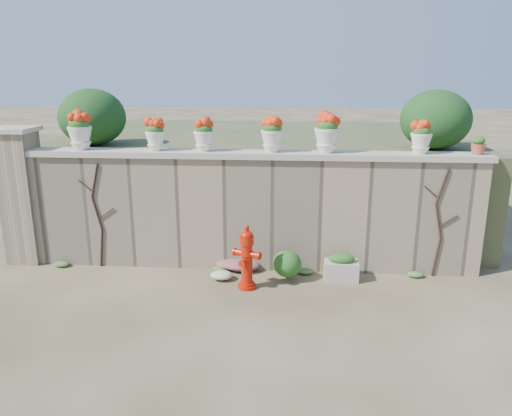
# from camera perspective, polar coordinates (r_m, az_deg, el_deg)

# --- Properties ---
(ground) EXTENTS (80.00, 80.00, 0.00)m
(ground) POSITION_cam_1_polar(r_m,az_deg,el_deg) (7.53, -1.97, -11.79)
(ground) COLOR #473923
(ground) RESTS_ON ground
(stone_wall) EXTENTS (8.00, 0.40, 2.00)m
(stone_wall) POSITION_cam_1_polar(r_m,az_deg,el_deg) (8.83, -0.77, -0.60)
(stone_wall) COLOR gray
(stone_wall) RESTS_ON ground
(wall_cap) EXTENTS (8.10, 0.52, 0.10)m
(wall_cap) POSITION_cam_1_polar(r_m,az_deg,el_deg) (8.59, -0.80, 6.14)
(wall_cap) COLOR #B8B19C
(wall_cap) RESTS_ON stone_wall
(gate_pillar) EXTENTS (0.72, 0.72, 2.48)m
(gate_pillar) POSITION_cam_1_polar(r_m,az_deg,el_deg) (10.01, -25.18, 1.36)
(gate_pillar) COLOR gray
(gate_pillar) RESTS_ON ground
(raised_fill) EXTENTS (9.00, 6.00, 2.00)m
(raised_fill) POSITION_cam_1_polar(r_m,az_deg,el_deg) (11.92, 0.58, 3.69)
(raised_fill) COLOR #384C23
(raised_fill) RESTS_ON ground
(back_shrub_left) EXTENTS (1.30, 1.30, 1.10)m
(back_shrub_left) POSITION_cam_1_polar(r_m,az_deg,el_deg) (10.46, -18.21, 9.84)
(back_shrub_left) COLOR #143814
(back_shrub_left) RESTS_ON raised_fill
(back_shrub_right) EXTENTS (1.30, 1.30, 1.10)m
(back_shrub_right) POSITION_cam_1_polar(r_m,az_deg,el_deg) (10.04, 19.84, 9.48)
(back_shrub_right) COLOR #143814
(back_shrub_right) RESTS_ON raised_fill
(vine_left) EXTENTS (0.60, 0.04, 1.91)m
(vine_left) POSITION_cam_1_polar(r_m,az_deg,el_deg) (9.24, -17.64, -0.66)
(vine_left) COLOR black
(vine_left) RESTS_ON ground
(vine_right) EXTENTS (0.60, 0.04, 1.91)m
(vine_right) POSITION_cam_1_polar(r_m,az_deg,el_deg) (8.94, 20.19, -1.44)
(vine_right) COLOR black
(vine_right) RESTS_ON ground
(fire_hydrant) EXTENTS (0.46, 0.33, 1.07)m
(fire_hydrant) POSITION_cam_1_polar(r_m,az_deg,el_deg) (8.08, -1.06, -5.63)
(fire_hydrant) COLOR #BB1807
(fire_hydrant) RESTS_ON ground
(planter_box) EXTENTS (0.57, 0.33, 0.47)m
(planter_box) POSITION_cam_1_polar(r_m,az_deg,el_deg) (8.62, 9.72, -6.75)
(planter_box) COLOR #B8B19C
(planter_box) RESTS_ON ground
(green_shrub) EXTENTS (0.69, 0.62, 0.66)m
(green_shrub) POSITION_cam_1_polar(r_m,az_deg,el_deg) (8.45, 3.52, -6.21)
(green_shrub) COLOR #1E5119
(green_shrub) RESTS_ON ground
(magenta_clump) EXTENTS (0.93, 0.62, 0.25)m
(magenta_clump) POSITION_cam_1_polar(r_m,az_deg,el_deg) (8.90, -2.34, -6.44)
(magenta_clump) COLOR #B72469
(magenta_clump) RESTS_ON ground
(white_flowers) EXTENTS (0.54, 0.44, 0.20)m
(white_flowers) POSITION_cam_1_polar(r_m,az_deg,el_deg) (8.55, -3.61, -7.61)
(white_flowers) COLOR white
(white_flowers) RESTS_ON ground
(urn_pot_0) EXTENTS (0.41, 0.41, 0.65)m
(urn_pot_0) POSITION_cam_1_polar(r_m,az_deg,el_deg) (9.28, -19.49, 8.28)
(urn_pot_0) COLOR silver
(urn_pot_0) RESTS_ON wall_cap
(urn_pot_1) EXTENTS (0.34, 0.34, 0.53)m
(urn_pot_1) POSITION_cam_1_polar(r_m,az_deg,el_deg) (8.84, -11.45, 8.15)
(urn_pot_1) COLOR silver
(urn_pot_1) RESTS_ON wall_cap
(urn_pot_2) EXTENTS (0.35, 0.35, 0.55)m
(urn_pot_2) POSITION_cam_1_polar(r_m,az_deg,el_deg) (8.65, -5.98, 8.28)
(urn_pot_2) COLOR silver
(urn_pot_2) RESTS_ON wall_cap
(urn_pot_3) EXTENTS (0.38, 0.38, 0.59)m
(urn_pot_3) POSITION_cam_1_polar(r_m,az_deg,el_deg) (8.52, 1.85, 8.37)
(urn_pot_3) COLOR silver
(urn_pot_3) RESTS_ON wall_cap
(urn_pot_4) EXTENTS (0.42, 0.42, 0.66)m
(urn_pot_4) POSITION_cam_1_polar(r_m,az_deg,el_deg) (8.52, 8.10, 8.45)
(urn_pot_4) COLOR silver
(urn_pot_4) RESTS_ON wall_cap
(urn_pot_5) EXTENTS (0.35, 0.35, 0.54)m
(urn_pot_5) POSITION_cam_1_polar(r_m,az_deg,el_deg) (8.77, 18.36, 7.65)
(urn_pot_5) COLOR silver
(urn_pot_5) RESTS_ON wall_cap
(terracotta_pot) EXTENTS (0.24, 0.24, 0.29)m
(terracotta_pot) POSITION_cam_1_polar(r_m,az_deg,el_deg) (9.06, 24.06, 6.45)
(terracotta_pot) COLOR #A74E33
(terracotta_pot) RESTS_ON wall_cap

